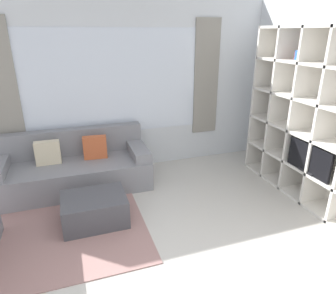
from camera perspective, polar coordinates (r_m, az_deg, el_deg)
name	(u,v)px	position (r m, az deg, el deg)	size (l,w,h in m)	color
wall_back	(114,88)	(4.85, -10.30, 10.93)	(6.28, 0.11, 2.70)	silver
wall_right	(323,98)	(4.60, 27.47, 8.29)	(0.07, 4.34, 2.70)	silver
area_rug	(40,234)	(3.89, -23.23, -15.01)	(2.41, 1.80, 0.01)	gray
shelving_unit	(316,119)	(4.39, 26.41, 4.88)	(0.44, 2.24, 2.27)	silver
couch_main	(74,169)	(4.65, -17.53, -3.94)	(2.17, 0.88, 0.82)	gray
ottoman	(95,210)	(3.80, -13.79, -11.49)	(0.75, 0.58, 0.36)	#47474C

